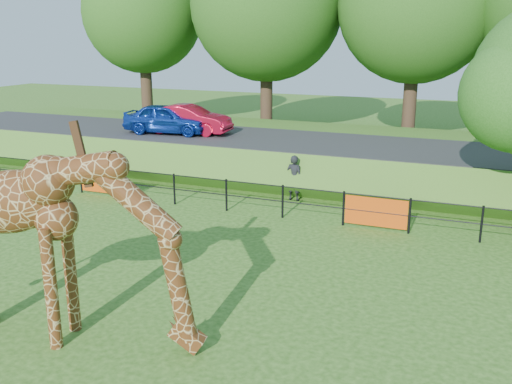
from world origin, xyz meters
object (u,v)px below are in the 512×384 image
at_px(visitor, 294,178).
at_px(giraffe, 65,247).
at_px(car_blue, 167,119).
at_px(car_red, 188,119).

bearing_deg(visitor, giraffe, 94.10).
xyz_separation_m(giraffe, car_blue, (-6.20, 14.14, 0.18)).
height_order(giraffe, visitor, giraffe).
distance_m(giraffe, visitor, 10.88).
bearing_deg(car_red, visitor, -124.46).
xyz_separation_m(giraffe, visitor, (0.93, 10.79, -1.09)).
height_order(giraffe, car_blue, giraffe).
relative_size(car_blue, car_red, 1.01).
xyz_separation_m(car_red, visitor, (6.25, -3.70, -1.24)).
bearing_deg(car_blue, visitor, -121.74).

